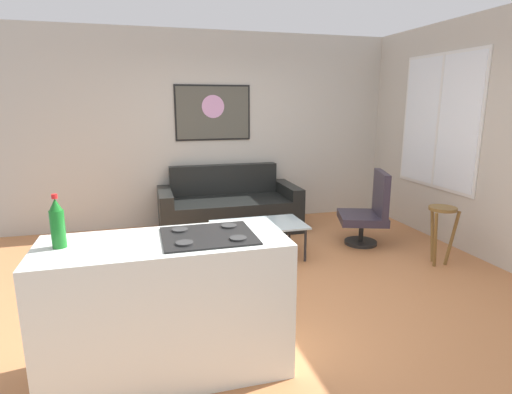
{
  "coord_description": "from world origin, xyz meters",
  "views": [
    {
      "loc": [
        -1.19,
        -3.72,
        1.81
      ],
      "look_at": [
        0.11,
        0.9,
        0.7
      ],
      "focal_mm": 29.03,
      "sensor_mm": 36.0,
      "label": 1
    }
  ],
  "objects": [
    {
      "name": "back_wall",
      "position": [
        0.0,
        2.42,
        1.4
      ],
      "size": [
        6.4,
        0.05,
        2.8
      ],
      "primitive_type": "cube",
      "color": "beige",
      "rests_on": "ground"
    },
    {
      "name": "bar_stool",
      "position": [
        2.0,
        -0.02,
        0.51
      ],
      "size": [
        0.35,
        0.34,
        0.67
      ],
      "color": "brown",
      "rests_on": "ground"
    },
    {
      "name": "ground",
      "position": [
        0.0,
        0.0,
        -0.02
      ],
      "size": [
        6.4,
        6.4,
        0.04
      ],
      "primitive_type": "cube",
      "color": "#BE7848"
    },
    {
      "name": "right_wall",
      "position": [
        2.62,
        0.3,
        1.4
      ],
      "size": [
        0.05,
        6.4,
        2.8
      ],
      "primitive_type": "cube",
      "color": "beige",
      "rests_on": "ground"
    },
    {
      "name": "kitchen_counter",
      "position": [
        -1.07,
        -1.13,
        0.47
      ],
      "size": [
        1.58,
        0.64,
        0.96
      ],
      "color": "white",
      "rests_on": "ground"
    },
    {
      "name": "window",
      "position": [
        2.59,
        0.9,
        1.55
      ],
      "size": [
        0.03,
        1.46,
        1.74
      ],
      "color": "silver"
    },
    {
      "name": "coffee_table",
      "position": [
        0.1,
        0.74,
        0.38
      ],
      "size": [
        1.08,
        0.63,
        0.41
      ],
      "color": "silver",
      "rests_on": "ground"
    },
    {
      "name": "couch",
      "position": [
        -0.01,
        1.93,
        0.3
      ],
      "size": [
        1.96,
        0.92,
        0.9
      ],
      "color": "black",
      "rests_on": "ground"
    },
    {
      "name": "wall_painting",
      "position": [
        -0.13,
        2.38,
        1.65
      ],
      "size": [
        1.11,
        0.03,
        0.8
      ],
      "color": "black"
    },
    {
      "name": "armchair",
      "position": [
        1.59,
        0.81,
        0.44
      ],
      "size": [
        0.73,
        0.75,
        0.95
      ],
      "color": "black",
      "rests_on": "ground"
    },
    {
      "name": "soda_bottle",
      "position": [
        -1.69,
        -1.09,
        1.09
      ],
      "size": [
        0.08,
        0.08,
        0.33
      ],
      "color": "#197022",
      "rests_on": "kitchen_counter"
    }
  ]
}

